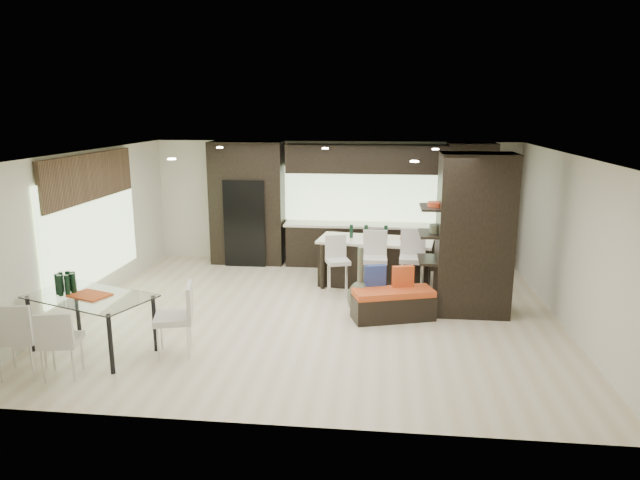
# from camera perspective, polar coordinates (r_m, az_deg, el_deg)

# --- Properties ---
(ground) EXTENTS (8.00, 8.00, 0.00)m
(ground) POSITION_cam_1_polar(r_m,az_deg,el_deg) (9.73, -0.39, -7.41)
(ground) COLOR beige
(ground) RESTS_ON ground
(back_wall) EXTENTS (8.00, 0.02, 2.70)m
(back_wall) POSITION_cam_1_polar(r_m,az_deg,el_deg) (12.77, 1.43, 3.80)
(back_wall) COLOR silver
(back_wall) RESTS_ON ground
(left_wall) EXTENTS (0.02, 7.00, 2.70)m
(left_wall) POSITION_cam_1_polar(r_m,az_deg,el_deg) (10.58, -22.46, 0.86)
(left_wall) COLOR silver
(left_wall) RESTS_ON ground
(right_wall) EXTENTS (0.02, 7.00, 2.70)m
(right_wall) POSITION_cam_1_polar(r_m,az_deg,el_deg) (9.74, 23.67, -0.23)
(right_wall) COLOR silver
(right_wall) RESTS_ON ground
(ceiling) EXTENTS (8.00, 7.00, 0.02)m
(ceiling) POSITION_cam_1_polar(r_m,az_deg,el_deg) (9.15, -0.42, 8.65)
(ceiling) COLOR white
(ceiling) RESTS_ON ground
(window_left) EXTENTS (0.04, 3.20, 1.90)m
(window_left) POSITION_cam_1_polar(r_m,az_deg,el_deg) (10.73, -21.77, 1.08)
(window_left) COLOR #B2D199
(window_left) RESTS_ON left_wall
(window_back) EXTENTS (3.40, 0.04, 1.20)m
(window_back) POSITION_cam_1_polar(r_m,az_deg,el_deg) (12.66, 4.13, 4.60)
(window_back) COLOR #B2D199
(window_back) RESTS_ON back_wall
(stone_accent) EXTENTS (0.08, 3.00, 0.80)m
(stone_accent) POSITION_cam_1_polar(r_m,az_deg,el_deg) (10.58, -22.04, 5.85)
(stone_accent) COLOR brown
(stone_accent) RESTS_ON left_wall
(ceiling_spots) EXTENTS (4.00, 3.00, 0.02)m
(ceiling_spots) POSITION_cam_1_polar(r_m,az_deg,el_deg) (9.40, -0.24, 8.64)
(ceiling_spots) COLOR white
(ceiling_spots) RESTS_ON ceiling
(back_cabinetry) EXTENTS (6.80, 0.68, 2.70)m
(back_cabinetry) POSITION_cam_1_polar(r_m,az_deg,el_deg) (12.41, 3.60, 3.51)
(back_cabinetry) COLOR black
(back_cabinetry) RESTS_ON ground
(refrigerator) EXTENTS (0.90, 0.68, 1.90)m
(refrigerator) POSITION_cam_1_polar(r_m,az_deg,el_deg) (12.77, -7.26, 1.87)
(refrigerator) COLOR black
(refrigerator) RESTS_ON ground
(partition_column) EXTENTS (1.20, 0.80, 2.70)m
(partition_column) POSITION_cam_1_polar(r_m,az_deg,el_deg) (9.80, 15.16, 0.50)
(partition_column) COLOR black
(partition_column) RESTS_ON ground
(kitchen_island) EXTENTS (2.30, 1.23, 0.91)m
(kitchen_island) POSITION_cam_1_polar(r_m,az_deg,el_deg) (11.24, 5.54, -2.20)
(kitchen_island) COLOR black
(kitchen_island) RESTS_ON ground
(stool_left) EXTENTS (0.50, 0.50, 0.90)m
(stool_left) POSITION_cam_1_polar(r_m,az_deg,el_deg) (10.53, 1.79, -3.24)
(stool_left) COLOR beige
(stool_left) RESTS_ON ground
(stool_mid) EXTENTS (0.45, 0.45, 0.99)m
(stool_mid) POSITION_cam_1_polar(r_m,az_deg,el_deg) (10.47, 5.47, -3.14)
(stool_mid) COLOR beige
(stool_mid) RESTS_ON ground
(stool_right) EXTENTS (0.48, 0.48, 1.03)m
(stool_right) POSITION_cam_1_polar(r_m,az_deg,el_deg) (10.47, 9.17, -3.14)
(stool_right) COLOR beige
(stool_right) RESTS_ON ground
(bench) EXTENTS (1.42, 0.89, 0.51)m
(bench) POSITION_cam_1_polar(r_m,az_deg,el_deg) (9.50, 7.32, -6.40)
(bench) COLOR black
(bench) RESTS_ON ground
(floor_vase) EXTENTS (0.48, 0.48, 1.17)m
(floor_vase) POSITION_cam_1_polar(r_m,az_deg,el_deg) (9.56, 4.04, -4.13)
(floor_vase) COLOR #4C533C
(floor_vase) RESTS_ON ground
(dining_table) EXTENTS (1.96, 1.52, 0.83)m
(dining_table) POSITION_cam_1_polar(r_m,az_deg,el_deg) (8.80, -21.80, -7.77)
(dining_table) COLOR white
(dining_table) RESTS_ON ground
(chair_near) EXTENTS (0.55, 0.55, 0.86)m
(chair_near) POSITION_cam_1_polar(r_m,az_deg,el_deg) (8.15, -24.43, -9.57)
(chair_near) COLOR beige
(chair_near) RESTS_ON ground
(chair_far) EXTENTS (0.61, 0.61, 0.95)m
(chair_far) POSITION_cam_1_polar(r_m,az_deg,el_deg) (8.40, -27.76, -8.92)
(chair_far) COLOR beige
(chair_far) RESTS_ON ground
(chair_end) EXTENTS (0.63, 0.63, 0.95)m
(chair_end) POSITION_cam_1_polar(r_m,az_deg,el_deg) (8.29, -14.41, -8.05)
(chair_end) COLOR beige
(chair_end) RESTS_ON ground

